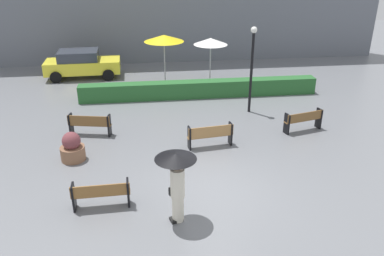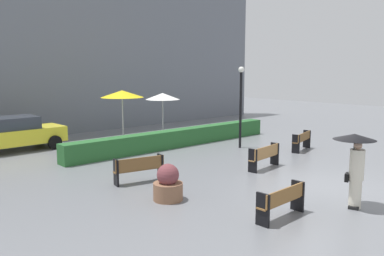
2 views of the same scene
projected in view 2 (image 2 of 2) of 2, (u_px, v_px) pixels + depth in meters
ground_plane at (328, 188)px, 12.27m from camera, size 60.00×60.00×0.00m
bench_far_right at (302, 140)px, 17.96m from camera, size 1.69×0.73×0.84m
bench_far_left at (139, 168)px, 12.80m from camera, size 1.70×0.69×0.86m
bench_near_left at (282, 200)px, 9.70m from camera, size 1.64×0.41×0.81m
bench_mid_center at (265, 155)px, 14.64m from camera, size 1.74×0.55×0.87m
pedestrian_with_umbrella at (355, 158)px, 10.37m from camera, size 1.10×1.10×2.01m
planter_pot at (168, 185)px, 11.10m from camera, size 0.85×0.85×1.05m
lamp_post at (241, 98)px, 18.34m from camera, size 0.28×0.28×3.83m
patio_umbrella_yellow at (122, 94)px, 19.42m from camera, size 2.12×2.12×2.67m
patio_umbrella_white at (163, 96)px, 21.09m from camera, size 1.84×1.84×2.45m
hedge_strip at (178, 138)px, 18.99m from camera, size 11.84×0.70×0.82m
building_facade at (84, 52)px, 23.33m from camera, size 28.00×1.20×9.49m
parked_car at (15, 133)px, 17.88m from camera, size 4.25×2.07×1.57m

